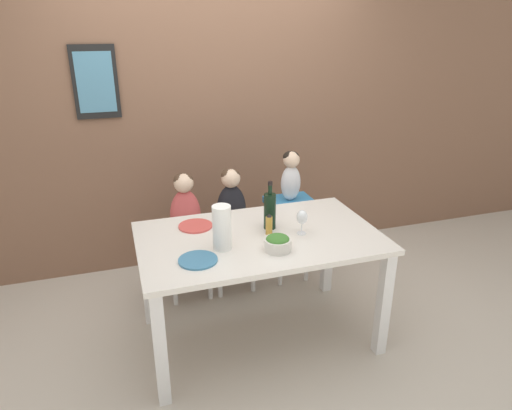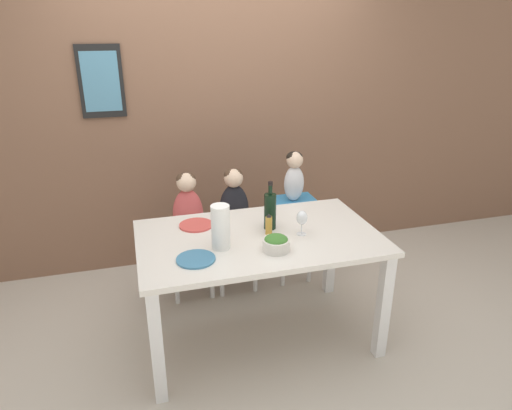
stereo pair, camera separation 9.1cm
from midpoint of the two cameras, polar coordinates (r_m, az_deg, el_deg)
ground_plane at (r=3.29m, az=-0.45°, el=-15.96°), size 14.00×14.00×0.00m
wall_back at (r=3.90m, az=-6.34°, el=11.94°), size 10.00×0.09×2.70m
dining_table at (r=2.93m, az=-0.48°, el=-5.67°), size 1.52×0.91×0.77m
chair_far_left at (r=3.58m, az=-9.26°, el=-5.43°), size 0.43×0.36×0.46m
chair_far_center at (r=3.64m, az=-3.79°, el=-4.70°), size 0.43×0.36×0.46m
chair_right_highchair at (r=3.71m, az=3.53°, el=-1.57°), size 0.37×0.31×0.69m
person_child_left at (r=3.44m, az=-9.60°, el=-0.33°), size 0.23×0.16×0.54m
person_child_center at (r=3.50m, az=-3.93°, el=0.34°), size 0.23×0.16×0.54m
person_baby_right at (r=3.58m, az=3.66°, el=3.99°), size 0.16×0.13×0.40m
wine_bottle at (r=2.93m, az=0.85°, el=-0.65°), size 0.08×0.08×0.32m
paper_towel_roll at (r=2.67m, az=-5.27°, el=-2.83°), size 0.11×0.11×0.27m
wine_glass_near at (r=2.87m, az=4.87°, el=-1.59°), size 0.07×0.07×0.16m
salad_bowl_large at (r=2.68m, az=1.74°, el=-4.74°), size 0.16×0.16×0.10m
dinner_plate_front_left at (r=2.61m, az=-8.27°, el=-6.83°), size 0.22×0.22×0.01m
dinner_plate_back_left at (r=3.03m, az=-8.43°, el=-2.61°), size 0.22×0.22×0.01m
condiment_bottle_hot_sauce at (r=2.87m, az=0.73°, el=-2.44°), size 0.04×0.04×0.14m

